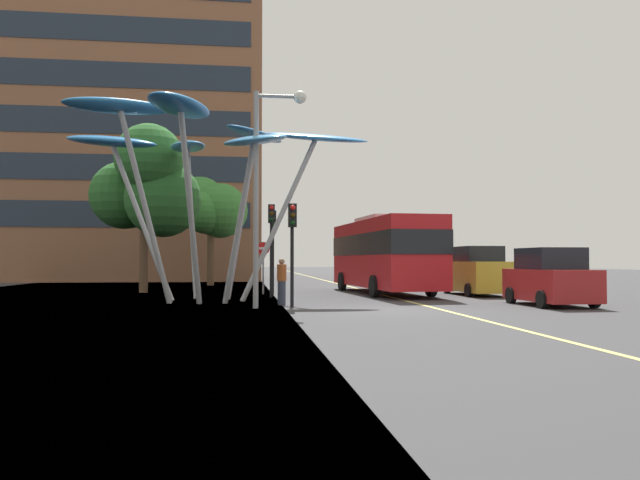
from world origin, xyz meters
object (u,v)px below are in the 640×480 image
object	(u,v)px
red_bus	(383,251)
traffic_light_kerb_far	(271,230)
no_entry_sign	(263,259)
car_parked_far	(425,270)
leaf_sculpture	(193,142)
traffic_light_island_mid	(273,234)
pedestrian	(282,282)
street_lamp	(268,167)
car_parked_mid	(476,272)
traffic_light_kerb_near	(292,232)
car_parked_near	(550,279)

from	to	relation	value
red_bus	traffic_light_kerb_far	distance (m)	6.12
no_entry_sign	car_parked_far	bearing A→B (deg)	25.21
leaf_sculpture	traffic_light_island_mid	xyz separation A→B (m)	(3.31, 4.96, -3.32)
pedestrian	street_lamp	bearing A→B (deg)	-110.71
red_bus	car_parked_far	xyz separation A→B (m)	(3.43, 4.50, -0.98)
car_parked_far	car_parked_mid	bearing A→B (deg)	-85.29
traffic_light_kerb_near	car_parked_mid	distance (m)	11.09
traffic_light_kerb_near	street_lamp	size ratio (longest dim) A/B	0.48
leaf_sculpture	car_parked_far	xyz separation A→B (m)	(12.07, 9.61, -5.12)
traffic_light_kerb_near	pedestrian	size ratio (longest dim) A/B	2.11
red_bus	street_lamp	xyz separation A→B (m)	(-5.87, -8.33, 2.72)
car_parked_mid	no_entry_sign	world-z (taller)	no_entry_sign
street_lamp	car_parked_near	bearing A→B (deg)	-0.31
traffic_light_island_mid	red_bus	bearing A→B (deg)	1.58
red_bus	pedestrian	distance (m)	8.80
car_parked_near	no_entry_sign	size ratio (longest dim) A/B	1.58
red_bus	traffic_light_kerb_near	size ratio (longest dim) A/B	3.08
traffic_light_kerb_near	pedestrian	world-z (taller)	traffic_light_kerb_near
traffic_light_kerb_near	car_parked_far	distance (m)	15.28
pedestrian	no_entry_sign	xyz separation A→B (m)	(-0.44, 7.07, 0.80)
traffic_light_kerb_near	car_parked_near	world-z (taller)	traffic_light_kerb_near
red_bus	traffic_light_kerb_near	bearing A→B (deg)	-121.83
street_lamp	traffic_light_kerb_near	bearing A→B (deg)	14.61
red_bus	car_parked_mid	bearing A→B (deg)	-24.67
traffic_light_kerb_near	car_parked_mid	world-z (taller)	traffic_light_kerb_near
car_parked_near	pedestrian	world-z (taller)	car_parked_near
red_bus	traffic_light_kerb_far	size ratio (longest dim) A/B	2.71
traffic_light_kerb_near	leaf_sculpture	bearing A→B (deg)	140.01
leaf_sculpture	car_parked_far	size ratio (longest dim) A/B	3.23
car_parked_mid	traffic_light_island_mid	bearing A→B (deg)	169.80
red_bus	traffic_light_kerb_far	xyz separation A→B (m)	(-5.50, -2.53, 0.86)
traffic_light_island_mid	car_parked_near	size ratio (longest dim) A/B	1.01
car_parked_far	leaf_sculpture	bearing A→B (deg)	-141.47
traffic_light_island_mid	car_parked_near	bearing A→B (deg)	-41.23
red_bus	car_parked_mid	xyz separation A→B (m)	(3.96, -1.82, -0.97)
traffic_light_kerb_far	traffic_light_island_mid	size ratio (longest dim) A/B	1.02
pedestrian	leaf_sculpture	bearing A→B (deg)	151.50
traffic_light_kerb_near	traffic_light_island_mid	size ratio (longest dim) A/B	0.90
traffic_light_kerb_far	car_parked_far	bearing A→B (deg)	38.21
red_bus	traffic_light_kerb_near	distance (m)	9.57
traffic_light_kerb_near	traffic_light_kerb_far	bearing A→B (deg)	94.74
traffic_light_kerb_far	car_parked_mid	xyz separation A→B (m)	(9.46, 0.72, -1.83)
traffic_light_kerb_far	car_parked_mid	world-z (taller)	traffic_light_kerb_far
car_parked_far	street_lamp	size ratio (longest dim) A/B	0.52
red_bus	street_lamp	size ratio (longest dim) A/B	1.47
leaf_sculpture	car_parked_near	world-z (taller)	leaf_sculpture
red_bus	street_lamp	bearing A→B (deg)	-125.14
traffic_light_island_mid	no_entry_sign	size ratio (longest dim) A/B	1.60
traffic_light_kerb_far	pedestrian	bearing A→B (deg)	-87.66
leaf_sculpture	traffic_light_island_mid	distance (m)	6.83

